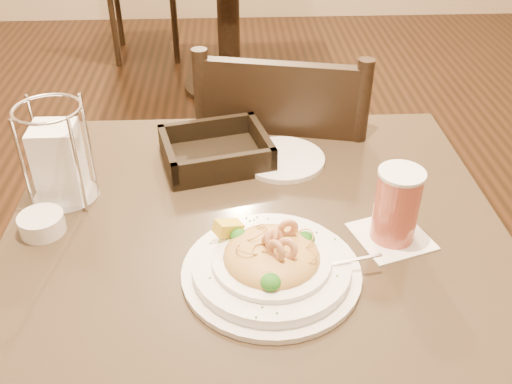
{
  "coord_description": "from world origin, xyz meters",
  "views": [
    {
      "loc": [
        -0.04,
        -0.78,
        1.38
      ],
      "look_at": [
        0.0,
        0.02,
        0.82
      ],
      "focal_mm": 40.0,
      "sensor_mm": 36.0,
      "label": 1
    }
  ],
  "objects_px": {
    "main_table": "(256,326)",
    "butter_ramekin": "(42,224)",
    "side_plate": "(283,159)",
    "bread_basket": "(216,153)",
    "drink_glass": "(396,206)",
    "napkin_caddy": "(59,161)",
    "dining_chair_near": "(283,188)",
    "pasta_bowl": "(271,262)"
  },
  "relations": [
    {
      "from": "napkin_caddy",
      "to": "pasta_bowl",
      "type": "bearing_deg",
      "value": -31.72
    },
    {
      "from": "main_table",
      "to": "butter_ramekin",
      "type": "height_order",
      "value": "butter_ramekin"
    },
    {
      "from": "dining_chair_near",
      "to": "butter_ramekin",
      "type": "xyz_separation_m",
      "value": [
        -0.48,
        -0.47,
        0.26
      ]
    },
    {
      "from": "side_plate",
      "to": "pasta_bowl",
      "type": "bearing_deg",
      "value": -97.97
    },
    {
      "from": "napkin_caddy",
      "to": "butter_ramekin",
      "type": "bearing_deg",
      "value": -100.01
    },
    {
      "from": "bread_basket",
      "to": "napkin_caddy",
      "type": "bearing_deg",
      "value": -157.7
    },
    {
      "from": "main_table",
      "to": "bread_basket",
      "type": "relative_size",
      "value": 3.58
    },
    {
      "from": "main_table",
      "to": "butter_ramekin",
      "type": "xyz_separation_m",
      "value": [
        -0.38,
        0.03,
        0.25
      ]
    },
    {
      "from": "dining_chair_near",
      "to": "napkin_caddy",
      "type": "relative_size",
      "value": 4.74
    },
    {
      "from": "bread_basket",
      "to": "butter_ramekin",
      "type": "height_order",
      "value": "bread_basket"
    },
    {
      "from": "pasta_bowl",
      "to": "drink_glass",
      "type": "relative_size",
      "value": 2.12
    },
    {
      "from": "main_table",
      "to": "side_plate",
      "type": "height_order",
      "value": "side_plate"
    },
    {
      "from": "dining_chair_near",
      "to": "napkin_caddy",
      "type": "xyz_separation_m",
      "value": [
        -0.46,
        -0.37,
        0.33
      ]
    },
    {
      "from": "dining_chair_near",
      "to": "napkin_caddy",
      "type": "height_order",
      "value": "napkin_caddy"
    },
    {
      "from": "side_plate",
      "to": "main_table",
      "type": "bearing_deg",
      "value": -105.36
    },
    {
      "from": "bread_basket",
      "to": "butter_ramekin",
      "type": "relative_size",
      "value": 3.16
    },
    {
      "from": "bread_basket",
      "to": "side_plate",
      "type": "distance_m",
      "value": 0.14
    },
    {
      "from": "side_plate",
      "to": "butter_ramekin",
      "type": "distance_m",
      "value": 0.5
    },
    {
      "from": "dining_chair_near",
      "to": "butter_ramekin",
      "type": "relative_size",
      "value": 11.68
    },
    {
      "from": "dining_chair_near",
      "to": "butter_ramekin",
      "type": "distance_m",
      "value": 0.72
    },
    {
      "from": "pasta_bowl",
      "to": "drink_glass",
      "type": "height_order",
      "value": "drink_glass"
    },
    {
      "from": "pasta_bowl",
      "to": "dining_chair_near",
      "type": "bearing_deg",
      "value": 82.47
    },
    {
      "from": "napkin_caddy",
      "to": "bread_basket",
      "type": "bearing_deg",
      "value": 22.3
    },
    {
      "from": "dining_chair_near",
      "to": "pasta_bowl",
      "type": "height_order",
      "value": "dining_chair_near"
    },
    {
      "from": "main_table",
      "to": "dining_chair_near",
      "type": "bearing_deg",
      "value": 78.87
    },
    {
      "from": "drink_glass",
      "to": "bread_basket",
      "type": "relative_size",
      "value": 0.61
    },
    {
      "from": "napkin_caddy",
      "to": "butter_ramekin",
      "type": "relative_size",
      "value": 2.46
    },
    {
      "from": "drink_glass",
      "to": "side_plate",
      "type": "height_order",
      "value": "drink_glass"
    },
    {
      "from": "dining_chair_near",
      "to": "drink_glass",
      "type": "distance_m",
      "value": 0.62
    },
    {
      "from": "drink_glass",
      "to": "butter_ramekin",
      "type": "bearing_deg",
      "value": 175.77
    },
    {
      "from": "main_table",
      "to": "drink_glass",
      "type": "xyz_separation_m",
      "value": [
        0.24,
        -0.02,
        0.3
      ]
    },
    {
      "from": "drink_glass",
      "to": "side_plate",
      "type": "bearing_deg",
      "value": 123.04
    },
    {
      "from": "drink_glass",
      "to": "napkin_caddy",
      "type": "distance_m",
      "value": 0.62
    },
    {
      "from": "dining_chair_near",
      "to": "side_plate",
      "type": "relative_size",
      "value": 5.2
    },
    {
      "from": "main_table",
      "to": "pasta_bowl",
      "type": "bearing_deg",
      "value": -79.46
    },
    {
      "from": "drink_glass",
      "to": "bread_basket",
      "type": "bearing_deg",
      "value": 139.26
    },
    {
      "from": "butter_ramekin",
      "to": "pasta_bowl",
      "type": "bearing_deg",
      "value": -18.22
    },
    {
      "from": "side_plate",
      "to": "butter_ramekin",
      "type": "height_order",
      "value": "butter_ramekin"
    },
    {
      "from": "pasta_bowl",
      "to": "napkin_caddy",
      "type": "xyz_separation_m",
      "value": [
        -0.38,
        0.24,
        0.06
      ]
    },
    {
      "from": "pasta_bowl",
      "to": "butter_ramekin",
      "type": "bearing_deg",
      "value": 161.78
    },
    {
      "from": "dining_chair_near",
      "to": "napkin_caddy",
      "type": "distance_m",
      "value": 0.67
    },
    {
      "from": "main_table",
      "to": "drink_glass",
      "type": "distance_m",
      "value": 0.38
    }
  ]
}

